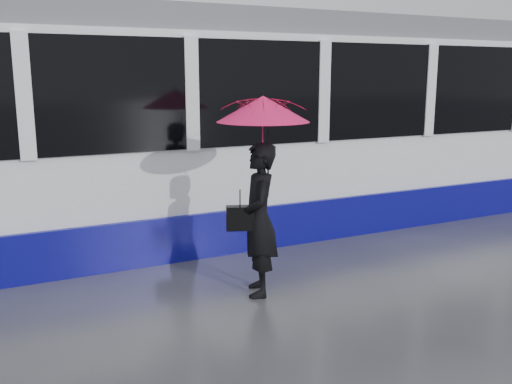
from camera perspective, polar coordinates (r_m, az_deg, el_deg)
ground at (r=6.48m, az=-7.65°, el=-10.62°), size 90.00×90.00×0.00m
rails at (r=8.76m, az=-12.97°, el=-4.80°), size 34.00×1.51×0.02m
tram at (r=8.79m, az=-6.05°, el=6.31°), size 26.00×2.56×3.35m
woman at (r=6.35m, az=0.28°, el=-2.80°), size 0.61×0.73×1.72m
umbrella at (r=6.19m, az=0.71°, el=6.50°), size 1.31×1.31×1.16m
handbag at (r=6.26m, az=-1.60°, el=-2.61°), size 0.34×0.23×0.45m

